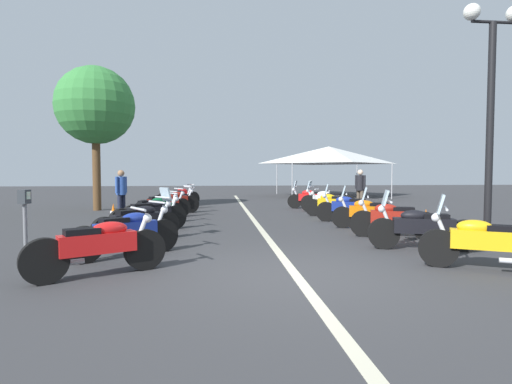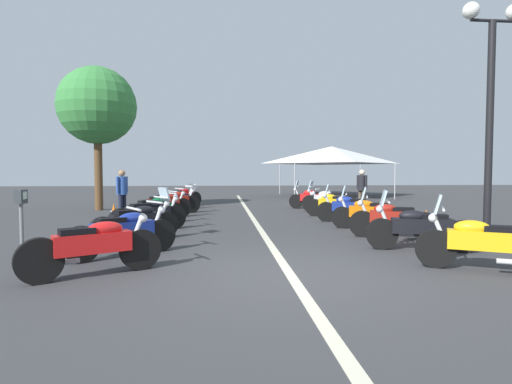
{
  "view_description": "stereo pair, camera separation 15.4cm",
  "coord_description": "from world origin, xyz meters",
  "px_view_note": "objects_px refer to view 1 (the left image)",
  "views": [
    {
      "loc": [
        -5.96,
        1.19,
        1.57
      ],
      "look_at": [
        6.24,
        0.0,
        0.95
      ],
      "focal_mm": 28.17,
      "sensor_mm": 36.0,
      "label": 1
    },
    {
      "loc": [
        -5.96,
        1.03,
        1.57
      ],
      "look_at": [
        6.24,
        0.0,
        0.95
      ],
      "focal_mm": 28.17,
      "sensor_mm": 36.0,
      "label": 2
    }
  ],
  "objects_px": {
    "motorcycle_left_row_2": "(139,221)",
    "motorcycle_right_row_0": "(485,242)",
    "traffic_cone_0": "(426,221)",
    "motorcycle_left_row_4": "(155,209)",
    "roadside_tree_0": "(95,106)",
    "motorcycle_left_row_8": "(179,197)",
    "event_tent": "(329,155)",
    "bystander_0": "(121,190)",
    "motorcycle_right_row_5": "(332,204)",
    "motorcycle_left_row_5": "(164,205)",
    "motorcycle_right_row_6": "(328,200)",
    "motorcycle_right_row_7": "(311,198)",
    "motorcycle_right_row_4": "(349,207)",
    "motorcycle_left_row_3": "(150,214)",
    "motorcycle_right_row_2": "(392,218)",
    "motorcycle_left_row_0": "(99,246)",
    "motorcycle_right_row_3": "(369,212)",
    "street_lamp_twin_globe": "(491,84)",
    "motorcycle_left_row_7": "(174,199)",
    "traffic_cone_1": "(113,214)",
    "motorcycle_right_row_1": "(422,227)",
    "motorcycle_left_row_1": "(127,232)",
    "parking_meter": "(25,215)",
    "bystander_1": "(360,187)",
    "motorcycle_left_row_6": "(173,201)"
  },
  "relations": [
    {
      "from": "motorcycle_left_row_2",
      "to": "motorcycle_left_row_1",
      "type": "bearing_deg",
      "value": -126.66
    },
    {
      "from": "motorcycle_left_row_7",
      "to": "event_tent",
      "type": "bearing_deg",
      "value": 11.43
    },
    {
      "from": "motorcycle_left_row_3",
      "to": "motorcycle_right_row_1",
      "type": "distance_m",
      "value": 6.59
    },
    {
      "from": "parking_meter",
      "to": "motorcycle_right_row_4",
      "type": "bearing_deg",
      "value": 43.61
    },
    {
      "from": "motorcycle_left_row_1",
      "to": "motorcycle_left_row_2",
      "type": "distance_m",
      "value": 1.58
    },
    {
      "from": "motorcycle_left_row_8",
      "to": "motorcycle_right_row_3",
      "type": "bearing_deg",
      "value": -88.12
    },
    {
      "from": "motorcycle_right_row_2",
      "to": "event_tent",
      "type": "height_order",
      "value": "event_tent"
    },
    {
      "from": "motorcycle_left_row_4",
      "to": "motorcycle_right_row_2",
      "type": "bearing_deg",
      "value": -66.06
    },
    {
      "from": "roadside_tree_0",
      "to": "street_lamp_twin_globe",
      "type": "bearing_deg",
      "value": -131.96
    },
    {
      "from": "motorcycle_right_row_6",
      "to": "bystander_0",
      "type": "relative_size",
      "value": 1.23
    },
    {
      "from": "parking_meter",
      "to": "bystander_1",
      "type": "distance_m",
      "value": 12.62
    },
    {
      "from": "motorcycle_right_row_1",
      "to": "parking_meter",
      "type": "relative_size",
      "value": 1.63
    },
    {
      "from": "motorcycle_right_row_6",
      "to": "roadside_tree_0",
      "type": "xyz_separation_m",
      "value": [
        1.75,
        9.15,
        3.76
      ]
    },
    {
      "from": "motorcycle_right_row_0",
      "to": "motorcycle_right_row_6",
      "type": "height_order",
      "value": "motorcycle_right_row_6"
    },
    {
      "from": "motorcycle_right_row_2",
      "to": "street_lamp_twin_globe",
      "type": "height_order",
      "value": "street_lamp_twin_globe"
    },
    {
      "from": "motorcycle_right_row_4",
      "to": "street_lamp_twin_globe",
      "type": "bearing_deg",
      "value": 124.14
    },
    {
      "from": "motorcycle_left_row_3",
      "to": "motorcycle_left_row_8",
      "type": "relative_size",
      "value": 1.01
    },
    {
      "from": "bystander_1",
      "to": "motorcycle_right_row_5",
      "type": "bearing_deg",
      "value": -159.17
    },
    {
      "from": "motorcycle_left_row_2",
      "to": "motorcycle_right_row_0",
      "type": "relative_size",
      "value": 0.93
    },
    {
      "from": "motorcycle_left_row_2",
      "to": "parking_meter",
      "type": "bearing_deg",
      "value": -156.41
    },
    {
      "from": "bystander_0",
      "to": "bystander_1",
      "type": "distance_m",
      "value": 9.14
    },
    {
      "from": "motorcycle_right_row_7",
      "to": "motorcycle_right_row_0",
      "type": "bearing_deg",
      "value": 111.26
    },
    {
      "from": "motorcycle_right_row_2",
      "to": "traffic_cone_0",
      "type": "height_order",
      "value": "motorcycle_right_row_2"
    },
    {
      "from": "motorcycle_left_row_7",
      "to": "roadside_tree_0",
      "type": "xyz_separation_m",
      "value": [
        0.12,
        3.13,
        3.77
      ]
    },
    {
      "from": "motorcycle_left_row_5",
      "to": "motorcycle_right_row_0",
      "type": "height_order",
      "value": "motorcycle_right_row_0"
    },
    {
      "from": "motorcycle_left_row_3",
      "to": "motorcycle_right_row_6",
      "type": "height_order",
      "value": "motorcycle_right_row_6"
    },
    {
      "from": "motorcycle_left_row_8",
      "to": "event_tent",
      "type": "xyz_separation_m",
      "value": [
        7.03,
        -8.84,
        2.18
      ]
    },
    {
      "from": "motorcycle_left_row_0",
      "to": "motorcycle_left_row_2",
      "type": "distance_m",
      "value": 2.96
    },
    {
      "from": "bystander_1",
      "to": "street_lamp_twin_globe",
      "type": "bearing_deg",
      "value": -119.98
    },
    {
      "from": "street_lamp_twin_globe",
      "to": "parking_meter",
      "type": "distance_m",
      "value": 8.87
    },
    {
      "from": "motorcycle_left_row_6",
      "to": "motorcycle_right_row_1",
      "type": "xyz_separation_m",
      "value": [
        -7.54,
        -5.71,
        -0.0
      ]
    },
    {
      "from": "motorcycle_right_row_3",
      "to": "motorcycle_right_row_5",
      "type": "relative_size",
      "value": 1.1
    },
    {
      "from": "motorcycle_right_row_6",
      "to": "street_lamp_twin_globe",
      "type": "relative_size",
      "value": 0.41
    },
    {
      "from": "bystander_0",
      "to": "motorcycle_right_row_5",
      "type": "bearing_deg",
      "value": 27.3
    },
    {
      "from": "bystander_0",
      "to": "event_tent",
      "type": "bearing_deg",
      "value": 75.26
    },
    {
      "from": "traffic_cone_0",
      "to": "motorcycle_left_row_4",
      "type": "bearing_deg",
      "value": 72.51
    },
    {
      "from": "motorcycle_left_row_1",
      "to": "motorcycle_left_row_5",
      "type": "xyz_separation_m",
      "value": [
        6.2,
        0.14,
        0.0
      ]
    },
    {
      "from": "motorcycle_right_row_4",
      "to": "motorcycle_left_row_7",
      "type": "bearing_deg",
      "value": -20.24
    },
    {
      "from": "motorcycle_right_row_3",
      "to": "bystander_0",
      "type": "xyz_separation_m",
      "value": [
        3.0,
        7.35,
        0.5
      ]
    },
    {
      "from": "motorcycle_right_row_4",
      "to": "bystander_0",
      "type": "distance_m",
      "value": 7.45
    },
    {
      "from": "motorcycle_left_row_5",
      "to": "motorcycle_left_row_8",
      "type": "height_order",
      "value": "motorcycle_left_row_8"
    },
    {
      "from": "motorcycle_left_row_0",
      "to": "traffic_cone_0",
      "type": "bearing_deg",
      "value": -2.98
    },
    {
      "from": "motorcycle_left_row_0",
      "to": "roadside_tree_0",
      "type": "xyz_separation_m",
      "value": [
        10.75,
        3.13,
        3.77
      ]
    },
    {
      "from": "motorcycle_left_row_2",
      "to": "roadside_tree_0",
      "type": "distance_m",
      "value": 9.21
    },
    {
      "from": "motorcycle_right_row_7",
      "to": "traffic_cone_0",
      "type": "height_order",
      "value": "motorcycle_right_row_7"
    },
    {
      "from": "motorcycle_left_row_8",
      "to": "parking_meter",
      "type": "distance_m",
      "value": 11.68
    },
    {
      "from": "motorcycle_left_row_8",
      "to": "motorcycle_right_row_0",
      "type": "height_order",
      "value": "motorcycle_right_row_0"
    },
    {
      "from": "motorcycle_left_row_3",
      "to": "motorcycle_right_row_5",
      "type": "xyz_separation_m",
      "value": [
        3.01,
        -5.77,
        -0.02
      ]
    },
    {
      "from": "motorcycle_left_row_3",
      "to": "motorcycle_left_row_0",
      "type": "bearing_deg",
      "value": -125.86
    },
    {
      "from": "motorcycle_left_row_4",
      "to": "traffic_cone_1",
      "type": "bearing_deg",
      "value": 121.34
    }
  ]
}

